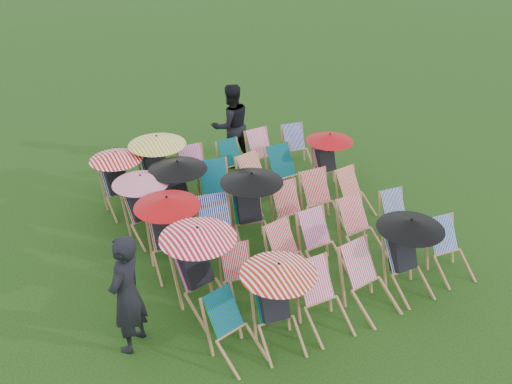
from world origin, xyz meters
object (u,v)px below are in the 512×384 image
deckchair_5 (451,250)px  deckchair_29 (298,148)px  deckchair_0 (235,330)px  person_left (127,294)px  person_rear (231,126)px

deckchair_5 → deckchair_29: 4.62m
deckchair_0 → person_left: size_ratio=0.50×
deckchair_0 → deckchair_5: deckchair_5 is taller
deckchair_0 → person_left: (-1.19, 0.88, 0.48)m
person_left → person_rear: bearing=-173.9°
deckchair_29 → person_left: bearing=-135.5°
deckchair_0 → deckchair_29: deckchair_0 is taller
deckchair_0 → deckchair_29: (3.97, 4.52, -0.01)m
deckchair_29 → person_rear: 1.60m
person_rear → deckchair_0: bearing=66.1°
deckchair_0 → deckchair_5: size_ratio=1.03×
deckchair_0 → person_rear: 5.98m
deckchair_29 → person_left: 6.34m
person_left → deckchair_5: bearing=126.6°
deckchair_29 → person_left: size_ratio=0.48×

